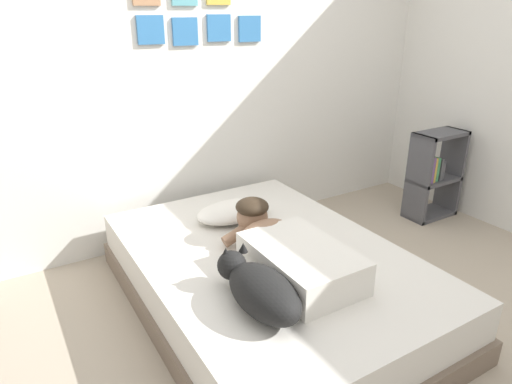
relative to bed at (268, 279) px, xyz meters
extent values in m
plane|color=tan|center=(0.15, -0.48, -0.18)|extent=(12.25, 12.25, 0.00)
cube|color=silver|center=(0.15, 1.18, 1.07)|extent=(4.12, 0.10, 2.50)
cube|color=#3372B2|center=(-0.23, 1.12, 1.38)|extent=(0.18, 0.02, 0.18)
cube|color=#3372B2|center=(0.02, 1.12, 1.36)|extent=(0.18, 0.02, 0.18)
cube|color=#3372B2|center=(0.28, 1.12, 1.38)|extent=(0.18, 0.02, 0.18)
cube|color=#3372B2|center=(0.53, 1.12, 1.37)|extent=(0.18, 0.02, 0.18)
cube|color=#726051|center=(0.00, 0.00, -0.11)|extent=(1.45, 2.07, 0.14)
cube|color=silver|center=(0.00, 0.00, 0.07)|extent=(1.41, 2.01, 0.22)
ellipsoid|color=white|center=(0.04, 0.51, 0.24)|extent=(0.52, 0.32, 0.11)
cube|color=silver|center=(0.00, -0.31, 0.28)|extent=(0.42, 0.64, 0.18)
ellipsoid|color=#8C664C|center=(0.00, 0.03, 0.30)|extent=(0.32, 0.20, 0.16)
sphere|color=#8C664C|center=(0.00, 0.19, 0.34)|extent=(0.19, 0.19, 0.19)
ellipsoid|color=#332619|center=(0.00, 0.19, 0.41)|extent=(0.20, 0.20, 0.10)
cylinder|color=#8C664C|center=(-0.10, 0.17, 0.27)|extent=(0.23, 0.07, 0.14)
cylinder|color=#8C664C|center=(0.10, 0.17, 0.27)|extent=(0.23, 0.07, 0.14)
ellipsoid|color=black|center=(-0.32, -0.46, 0.29)|extent=(0.26, 0.48, 0.20)
sphere|color=black|center=(-0.35, -0.20, 0.31)|extent=(0.15, 0.15, 0.15)
cone|color=black|center=(-0.37, -0.18, 0.38)|extent=(0.05, 0.05, 0.05)
cone|color=black|center=(-0.27, -0.18, 0.38)|extent=(0.05, 0.05, 0.05)
cylinder|color=white|center=(0.20, 0.45, 0.22)|extent=(0.09, 0.09, 0.07)
torus|color=white|center=(0.26, 0.45, 0.22)|extent=(0.05, 0.01, 0.05)
cube|color=black|center=(0.24, -0.30, 0.19)|extent=(0.07, 0.14, 0.01)
cube|color=#4C4C51|center=(1.70, 0.37, 0.20)|extent=(0.03, 0.24, 0.75)
cube|color=#4C4C51|center=(2.12, 0.37, 0.20)|extent=(0.03, 0.24, 0.75)
cube|color=#4C4C51|center=(1.91, 0.37, -0.16)|extent=(0.45, 0.24, 0.03)
cube|color=#4C4C51|center=(1.91, 0.37, 0.16)|extent=(0.45, 0.24, 0.03)
cube|color=#4C4C51|center=(1.91, 0.37, 0.56)|extent=(0.45, 0.24, 0.03)
cube|color=#BF723F|center=(1.73, 0.37, 0.28)|extent=(0.02, 0.16, 0.21)
cube|color=#724C8C|center=(1.77, 0.37, 0.28)|extent=(0.03, 0.18, 0.22)
cube|color=gold|center=(1.80, 0.37, 0.28)|extent=(0.02, 0.17, 0.21)
cube|color=#3F8C59|center=(1.84, 0.37, 0.27)|extent=(0.03, 0.16, 0.20)
cube|color=#4C4C51|center=(1.88, 0.37, 0.27)|extent=(0.02, 0.17, 0.19)
cube|color=#4C4C51|center=(1.92, 0.37, 0.25)|extent=(0.03, 0.15, 0.15)
camera|label=1|loc=(-1.25, -1.94, 1.49)|focal=31.62mm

